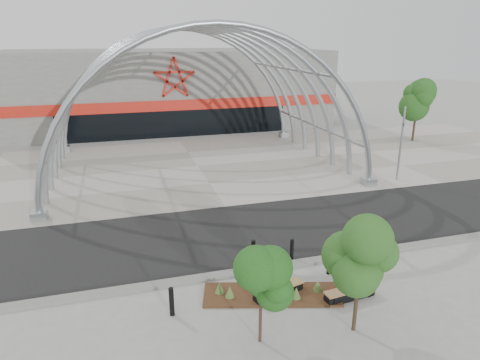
% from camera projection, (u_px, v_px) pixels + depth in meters
% --- Properties ---
extents(ground, '(140.00, 140.00, 0.00)m').
position_uv_depth(ground, '(266.00, 266.00, 18.25)').
color(ground, gray).
rests_on(ground, ground).
extents(road, '(140.00, 7.00, 0.02)m').
position_uv_depth(road, '(243.00, 232.00, 21.43)').
color(road, black).
rests_on(road, ground).
extents(forecourt, '(60.00, 17.00, 0.04)m').
position_uv_depth(forecourt, '(197.00, 166.00, 32.35)').
color(forecourt, gray).
rests_on(forecourt, ground).
extents(kerb, '(60.00, 0.50, 0.12)m').
position_uv_depth(kerb, '(268.00, 268.00, 18.00)').
color(kerb, slate).
rests_on(kerb, ground).
extents(arena_building, '(34.00, 15.24, 8.00)m').
position_uv_depth(arena_building, '(166.00, 88.00, 47.43)').
color(arena_building, slate).
rests_on(arena_building, ground).
extents(vault_canopy, '(20.80, 15.80, 20.36)m').
position_uv_depth(vault_canopy, '(197.00, 166.00, 32.35)').
color(vault_canopy, '#9BA1A5').
rests_on(vault_canopy, ground).
extents(planting_bed, '(5.35, 2.90, 0.54)m').
position_uv_depth(planting_bed, '(270.00, 292.00, 16.14)').
color(planting_bed, '#3B2316').
rests_on(planting_bed, ground).
extents(signal_pole, '(0.23, 0.71, 5.02)m').
position_uv_depth(signal_pole, '(401.00, 143.00, 28.48)').
color(signal_pole, gray).
rests_on(signal_pole, ground).
extents(street_tree_0, '(1.41, 1.41, 3.22)m').
position_uv_depth(street_tree_0, '(261.00, 278.00, 13.01)').
color(street_tree_0, '#311D19').
rests_on(street_tree_0, ground).
extents(street_tree_1, '(1.68, 1.68, 3.97)m').
position_uv_depth(street_tree_1, '(361.00, 254.00, 13.38)').
color(street_tree_1, '#2C2416').
rests_on(street_tree_1, ground).
extents(bench_0, '(2.14, 0.97, 0.44)m').
position_uv_depth(bench_0, '(278.00, 292.00, 16.02)').
color(bench_0, black).
rests_on(bench_0, ground).
extents(bench_1, '(2.13, 0.69, 0.44)m').
position_uv_depth(bench_1, '(350.00, 294.00, 15.90)').
color(bench_1, black).
rests_on(bench_1, ground).
extents(bollard_0, '(0.17, 0.17, 1.08)m').
position_uv_depth(bollard_0, '(172.00, 302.00, 14.87)').
color(bollard_0, black).
rests_on(bollard_0, ground).
extents(bollard_1, '(0.18, 0.18, 1.10)m').
position_uv_depth(bollard_1, '(253.00, 252.00, 18.26)').
color(bollard_1, black).
rests_on(bollard_1, ground).
extents(bollard_2, '(0.14, 0.14, 0.89)m').
position_uv_depth(bollard_2, '(256.00, 276.00, 16.66)').
color(bollard_2, black).
rests_on(bollard_2, ground).
extents(bollard_3, '(0.16, 0.16, 0.99)m').
position_uv_depth(bollard_3, '(292.00, 250.00, 18.60)').
color(bollard_3, black).
rests_on(bollard_3, ground).
extents(bollard_4, '(0.14, 0.14, 0.86)m').
position_uv_depth(bollard_4, '(329.00, 265.00, 17.52)').
color(bollard_4, black).
rests_on(bollard_4, ground).
extents(bg_tree_1, '(2.70, 2.70, 5.91)m').
position_uv_depth(bg_tree_1, '(418.00, 96.00, 38.87)').
color(bg_tree_1, black).
rests_on(bg_tree_1, ground).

